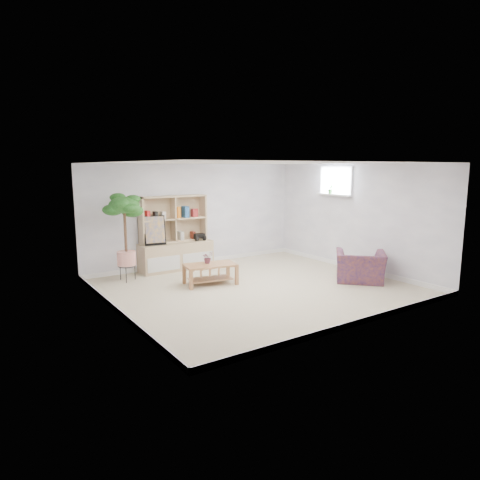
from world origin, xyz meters
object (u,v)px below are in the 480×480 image
armchair (360,265)px  storage_unit (176,233)px  floor_tree (126,238)px  coffee_table (210,274)px

armchair → storage_unit: bearing=-3.3°
floor_tree → armchair: size_ratio=1.87×
storage_unit → armchair: storage_unit is taller
storage_unit → coffee_table: bearing=-89.3°
armchair → coffee_table: bearing=15.6°
floor_tree → coffee_table: bearing=-42.3°
storage_unit → armchair: size_ratio=1.75×
floor_tree → armchair: (3.94, -2.71, -0.55)m
storage_unit → armchair: bearing=-49.0°
storage_unit → floor_tree: bearing=-164.6°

